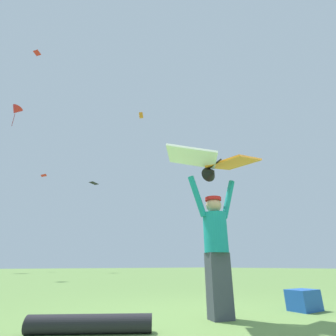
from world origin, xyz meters
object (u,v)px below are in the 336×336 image
cooler_box (304,300)px  distant_kite_red_mid_left (37,53)px  held_stunt_kite (213,164)px  distant_kite_orange_high_left (141,115)px  kite_flyer_person (216,244)px  spare_kite_bag (90,324)px  distant_kite_red_mid_right (44,175)px  distant_kite_red_low_right (16,110)px  distant_kite_black_overhead_distant (94,183)px

cooler_box → distant_kite_red_mid_left: bearing=107.6°
held_stunt_kite → cooler_box: (1.57, -0.26, -2.00)m
distant_kite_red_mid_left → cooler_box: distant_kite_red_mid_left is taller
distant_kite_orange_high_left → cooler_box: distant_kite_orange_high_left is taller
kite_flyer_person → cooler_box: (1.55, -0.32, -0.79)m
kite_flyer_person → spare_kite_bag: 1.85m
distant_kite_orange_high_left → cooler_box: (-9.65, -22.25, -18.99)m
cooler_box → distant_kite_red_mid_right: bearing=93.9°
kite_flyer_person → cooler_box: 1.77m
distant_kite_red_mid_left → distant_kite_red_low_right: distant_kite_red_low_right is taller
spare_kite_bag → distant_kite_red_low_right: bearing=91.1°
held_stunt_kite → distant_kite_orange_high_left: (11.22, 21.99, 16.99)m
held_stunt_kite → distant_kite_black_overhead_distant: 25.25m
distant_kite_black_overhead_distant → distant_kite_red_low_right: (-8.62, 7.57, 10.09)m
distant_kite_black_overhead_distant → distant_kite_red_mid_left: 13.45m
cooler_box → held_stunt_kite: bearing=176.1°
cooler_box → spare_kite_bag: size_ratio=0.37×
distant_kite_red_mid_right → cooler_box: distant_kite_red_mid_right is taller
distant_kite_orange_high_left → distant_kite_red_mid_right: size_ratio=1.11×
distant_kite_red_mid_right → distant_kite_orange_high_left: bearing=-43.6°
distant_kite_red_mid_right → cooler_box: bearing=-91.6°
spare_kite_bag → distant_kite_orange_high_left: bearing=59.3°
held_stunt_kite → distant_kite_black_overhead_distant: (6.46, 23.38, 7.03)m
distant_kite_orange_high_left → held_stunt_kite: bearing=-117.0°
distant_kite_red_mid_left → spare_kite_bag: (0.42, -15.99, -16.86)m
held_stunt_kite → distant_kite_red_low_right: 35.43m
held_stunt_kite → distant_kite_red_mid_right: size_ratio=2.01×
distant_kite_black_overhead_distant → spare_kite_bag: 25.97m
distant_kite_red_mid_left → distant_kite_red_mid_right: (4.42, 13.97, -5.75)m
kite_flyer_person → distant_kite_black_overhead_distant: bearing=74.6°
held_stunt_kite → distant_kite_red_mid_right: distant_kite_red_mid_right is taller
distant_kite_orange_high_left → cooler_box: size_ratio=1.83×
distant_kite_black_overhead_distant → distant_kite_red_mid_left: distant_kite_red_mid_left is taller
distant_kite_red_mid_left → held_stunt_kite: bearing=-83.0°
distant_kite_red_low_right → cooler_box: size_ratio=6.39×
distant_kite_orange_high_left → spare_kite_bag: size_ratio=0.68×
distant_kite_orange_high_left → distant_kite_red_low_right: (-13.39, 8.95, 0.12)m
distant_kite_red_low_right → distant_kite_red_mid_left: bearing=-89.4°
distant_kite_orange_high_left → distant_kite_red_low_right: 16.10m
cooler_box → spare_kite_bag: 3.23m
kite_flyer_person → cooler_box: kite_flyer_person is taller
spare_kite_bag → kite_flyer_person: bearing=-12.3°
distant_kite_black_overhead_distant → cooler_box: bearing=-101.7°
distant_kite_red_low_right → spare_kite_bag: distant_kite_red_low_right is taller
distant_kite_black_overhead_distant → cooler_box: (-4.89, -23.64, -9.02)m
held_stunt_kite → distant_kite_orange_high_left: 29.97m
held_stunt_kite → distant_kite_red_low_right: distant_kite_red_low_right is taller
cooler_box → spare_kite_bag: bearing=173.5°
distant_kite_black_overhead_distant → distant_kite_red_low_right: 15.28m
distant_kite_red_mid_right → spare_kite_bag: bearing=-97.6°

